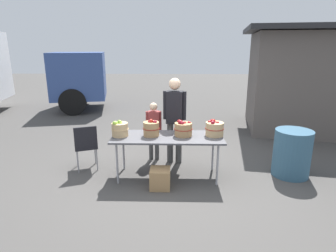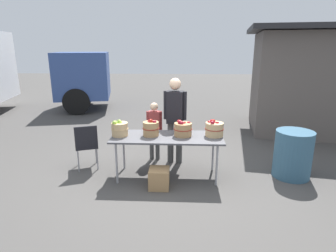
# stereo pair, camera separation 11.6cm
# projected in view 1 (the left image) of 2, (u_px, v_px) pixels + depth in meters

# --- Properties ---
(ground_plane) EXTENTS (40.00, 40.00, 0.00)m
(ground_plane) POSITION_uv_depth(u_px,v_px,m) (168.00, 176.00, 5.07)
(ground_plane) COLOR #474442
(market_table) EXTENTS (1.90, 0.76, 0.75)m
(market_table) POSITION_uv_depth(u_px,v_px,m) (168.00, 139.00, 4.88)
(market_table) COLOR #4C4C51
(market_table) RESTS_ON ground
(apple_basket_green_0) EXTENTS (0.30, 0.30, 0.28)m
(apple_basket_green_0) POSITION_uv_depth(u_px,v_px,m) (120.00, 129.00, 4.85)
(apple_basket_green_0) COLOR tan
(apple_basket_green_0) RESTS_ON market_table
(apple_basket_red_0) EXTENTS (0.29, 0.29, 0.30)m
(apple_basket_red_0) POSITION_uv_depth(u_px,v_px,m) (151.00, 128.00, 4.86)
(apple_basket_red_0) COLOR #A87F51
(apple_basket_red_0) RESTS_ON market_table
(apple_basket_red_1) EXTENTS (0.32, 0.32, 0.28)m
(apple_basket_red_1) POSITION_uv_depth(u_px,v_px,m) (183.00, 129.00, 4.87)
(apple_basket_red_1) COLOR #A87F51
(apple_basket_red_1) RESTS_ON market_table
(apple_basket_red_2) EXTENTS (0.33, 0.33, 0.29)m
(apple_basket_red_2) POSITION_uv_depth(u_px,v_px,m) (214.00, 128.00, 4.87)
(apple_basket_red_2) COLOR tan
(apple_basket_red_2) RESTS_ON market_table
(vendor_adult) EXTENTS (0.44, 0.26, 1.68)m
(vendor_adult) POSITION_uv_depth(u_px,v_px,m) (175.00, 114.00, 5.43)
(vendor_adult) COLOR #3F3F3F
(vendor_adult) RESTS_ON ground
(child_customer) EXTENTS (0.31, 0.17, 1.18)m
(child_customer) POSITION_uv_depth(u_px,v_px,m) (154.00, 127.00, 5.66)
(child_customer) COLOR #3F3F3F
(child_customer) RESTS_ON ground
(food_kiosk) EXTENTS (3.93, 3.43, 2.74)m
(food_kiosk) POSITION_uv_depth(u_px,v_px,m) (309.00, 79.00, 7.68)
(food_kiosk) COLOR #59514C
(food_kiosk) RESTS_ON ground
(folding_chair) EXTENTS (0.52, 0.52, 0.86)m
(folding_chair) POSITION_uv_depth(u_px,v_px,m) (86.00, 144.00, 5.22)
(folding_chair) COLOR black
(folding_chair) RESTS_ON ground
(trash_barrel) EXTENTS (0.64, 0.64, 0.84)m
(trash_barrel) POSITION_uv_depth(u_px,v_px,m) (292.00, 153.00, 5.01)
(trash_barrel) COLOR #335972
(trash_barrel) RESTS_ON ground
(produce_crate) EXTENTS (0.33, 0.33, 0.33)m
(produce_crate) POSITION_uv_depth(u_px,v_px,m) (160.00, 178.00, 4.62)
(produce_crate) COLOR #A87F51
(produce_crate) RESTS_ON ground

